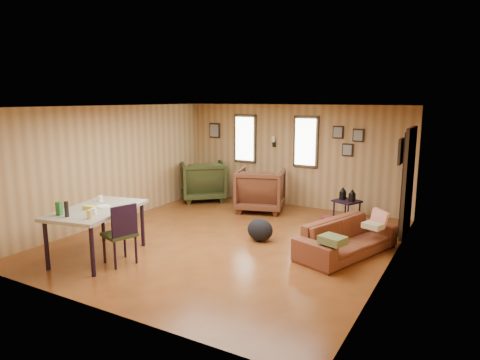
% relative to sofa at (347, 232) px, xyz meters
% --- Properties ---
extents(room, '(5.54, 6.04, 2.44)m').
position_rel_sofa_xyz_m(room, '(-1.88, -0.08, 0.83)').
color(room, brown).
rests_on(room, ground).
extents(sofa, '(1.17, 2.00, 0.75)m').
position_rel_sofa_xyz_m(sofa, '(0.00, 0.00, 0.00)').
color(sofa, brown).
rests_on(sofa, ground).
extents(recliner_brown, '(1.28, 1.23, 1.07)m').
position_rel_sofa_xyz_m(recliner_brown, '(-2.50, 1.79, 0.16)').
color(recliner_brown, '#522A18').
rests_on(recliner_brown, ground).
extents(recliner_green, '(1.45, 1.44, 1.09)m').
position_rel_sofa_xyz_m(recliner_green, '(-4.25, 2.03, 0.17)').
color(recliner_green, '#2D3417').
rests_on(recliner_green, ground).
extents(end_table, '(0.67, 0.63, 0.74)m').
position_rel_sofa_xyz_m(end_table, '(-3.15, 2.47, 0.04)').
color(end_table, black).
rests_on(end_table, ground).
extents(side_table, '(0.60, 0.60, 0.73)m').
position_rel_sofa_xyz_m(side_table, '(-0.51, 1.80, 0.12)').
color(side_table, black).
rests_on(side_table, ground).
extents(cooler, '(0.39, 0.34, 0.23)m').
position_rel_sofa_xyz_m(cooler, '(-0.66, 1.25, -0.26)').
color(cooler, maroon).
rests_on(cooler, ground).
extents(backpack, '(0.55, 0.46, 0.41)m').
position_rel_sofa_xyz_m(backpack, '(-1.55, -0.11, -0.17)').
color(backpack, black).
rests_on(backpack, ground).
extents(sofa_pillows, '(0.78, 1.57, 0.32)m').
position_rel_sofa_xyz_m(sofa_pillows, '(0.19, -0.20, 0.12)').
color(sofa_pillows, '#555F35').
rests_on(sofa_pillows, sofa).
extents(dining_table, '(1.26, 1.75, 1.05)m').
position_rel_sofa_xyz_m(dining_table, '(-3.47, -2.12, 0.37)').
color(dining_table, '#9E9985').
rests_on(dining_table, ground).
extents(dining_chair, '(0.55, 0.55, 0.97)m').
position_rel_sofa_xyz_m(dining_chair, '(-2.90, -2.16, 0.17)').
color(dining_chair, '#2D3417').
rests_on(dining_chair, ground).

